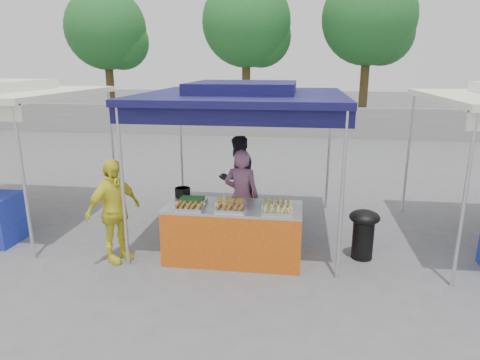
# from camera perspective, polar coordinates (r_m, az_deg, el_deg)

# --- Properties ---
(ground_plane) EXTENTS (80.00, 80.00, 0.00)m
(ground_plane) POSITION_cam_1_polar(r_m,az_deg,el_deg) (6.66, -0.74, -10.12)
(ground_plane) COLOR slate
(back_wall) EXTENTS (40.00, 0.25, 1.20)m
(back_wall) POSITION_cam_1_polar(r_m,az_deg,el_deg) (17.12, 4.98, 7.72)
(back_wall) COLOR gray
(back_wall) RESTS_ON ground_plane
(main_canopy) EXTENTS (3.20, 3.20, 2.57)m
(main_canopy) POSITION_cam_1_polar(r_m,az_deg,el_deg) (6.99, 0.44, 11.30)
(main_canopy) COLOR silver
(main_canopy) RESTS_ON ground_plane
(tree_0) EXTENTS (3.58, 3.53, 6.06)m
(tree_0) POSITION_cam_1_polar(r_m,az_deg,el_deg) (20.83, -16.97, 18.27)
(tree_0) COLOR #45361A
(tree_0) RESTS_ON ground_plane
(tree_1) EXTENTS (3.71, 3.68, 6.33)m
(tree_1) POSITION_cam_1_polar(r_m,az_deg,el_deg) (18.97, 1.34, 19.81)
(tree_1) COLOR #45361A
(tree_1) RESTS_ON ground_plane
(tree_2) EXTENTS (3.80, 3.79, 6.52)m
(tree_2) POSITION_cam_1_polar(r_m,az_deg,el_deg) (19.30, 17.22, 19.48)
(tree_2) COLOR #45361A
(tree_2) RESTS_ON ground_plane
(vendor_table) EXTENTS (2.00, 0.80, 0.85)m
(vendor_table) POSITION_cam_1_polar(r_m,az_deg,el_deg) (6.40, -0.89, -7.06)
(vendor_table) COLOR #CF5612
(vendor_table) RESTS_ON ground_plane
(food_tray_fl) EXTENTS (0.42, 0.30, 0.07)m
(food_tray_fl) POSITION_cam_1_polar(r_m,az_deg,el_deg) (6.13, -6.81, -3.59)
(food_tray_fl) COLOR silver
(food_tray_fl) RESTS_ON vendor_table
(food_tray_fm) EXTENTS (0.42, 0.30, 0.07)m
(food_tray_fm) POSITION_cam_1_polar(r_m,az_deg,el_deg) (6.03, -1.28, -3.82)
(food_tray_fm) COLOR silver
(food_tray_fm) RESTS_ON vendor_table
(food_tray_fr) EXTENTS (0.42, 0.30, 0.07)m
(food_tray_fr) POSITION_cam_1_polar(r_m,az_deg,el_deg) (5.95, 5.04, -4.16)
(food_tray_fr) COLOR silver
(food_tray_fr) RESTS_ON vendor_table
(food_tray_bl) EXTENTS (0.42, 0.30, 0.07)m
(food_tray_bl) POSITION_cam_1_polar(r_m,az_deg,el_deg) (6.42, -6.42, -2.72)
(food_tray_bl) COLOR silver
(food_tray_bl) RESTS_ON vendor_table
(food_tray_bm) EXTENTS (0.42, 0.30, 0.07)m
(food_tray_bm) POSITION_cam_1_polar(r_m,az_deg,el_deg) (6.32, -1.24, -2.92)
(food_tray_bm) COLOR silver
(food_tray_bm) RESTS_ON vendor_table
(food_tray_br) EXTENTS (0.42, 0.30, 0.07)m
(food_tray_br) POSITION_cam_1_polar(r_m,az_deg,el_deg) (6.22, 4.96, -3.26)
(food_tray_br) COLOR silver
(food_tray_br) RESTS_ON vendor_table
(cooking_pot) EXTENTS (0.24, 0.24, 0.14)m
(cooking_pot) POSITION_cam_1_polar(r_m,az_deg,el_deg) (6.71, -7.66, -1.63)
(cooking_pot) COLOR black
(cooking_pot) RESTS_ON vendor_table
(skewer_cup) EXTENTS (0.07, 0.07, 0.09)m
(skewer_cup) POSITION_cam_1_polar(r_m,az_deg,el_deg) (6.07, -2.12, -3.57)
(skewer_cup) COLOR silver
(skewer_cup) RESTS_ON vendor_table
(wok_burner) EXTENTS (0.45, 0.45, 0.76)m
(wok_burner) POSITION_cam_1_polar(r_m,az_deg,el_deg) (6.69, 16.15, -6.43)
(wok_burner) COLOR black
(wok_burner) RESTS_ON ground_plane
(crate_left) EXTENTS (0.49, 0.34, 0.29)m
(crate_left) POSITION_cam_1_polar(r_m,az_deg,el_deg) (7.15, -2.50, -7.01)
(crate_left) COLOR #1524AD
(crate_left) RESTS_ON ground_plane
(crate_right) EXTENTS (0.53, 0.37, 0.32)m
(crate_right) POSITION_cam_1_polar(r_m,az_deg,el_deg) (7.16, 2.89, -6.87)
(crate_right) COLOR #1524AD
(crate_right) RESTS_ON ground_plane
(crate_stacked) EXTENTS (0.51, 0.35, 0.30)m
(crate_stacked) POSITION_cam_1_polar(r_m,az_deg,el_deg) (7.05, 2.92, -4.54)
(crate_stacked) COLOR #1524AD
(crate_stacked) RESTS_ON crate_right
(vendor_woman) EXTENTS (0.60, 0.42, 1.56)m
(vendor_woman) POSITION_cam_1_polar(r_m,az_deg,el_deg) (6.91, 0.20, -2.21)
(vendor_woman) COLOR #935D7F
(vendor_woman) RESTS_ON ground_plane
(helper_man) EXTENTS (0.97, 0.96, 1.58)m
(helper_man) POSITION_cam_1_polar(r_m,az_deg,el_deg) (8.01, -0.33, 0.35)
(helper_man) COLOR black
(helper_man) RESTS_ON ground_plane
(customer_person) EXTENTS (0.79, 0.98, 1.55)m
(customer_person) POSITION_cam_1_polar(r_m,az_deg,el_deg) (6.52, -16.48, -4.00)
(customer_person) COLOR yellow
(customer_person) RESTS_ON ground_plane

